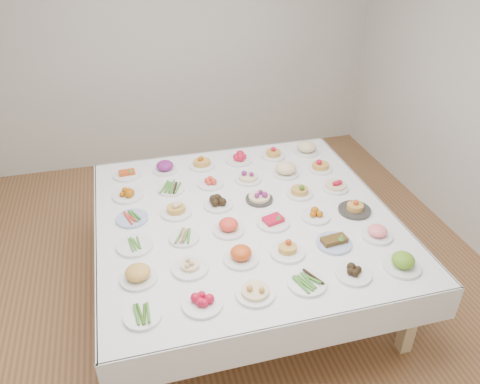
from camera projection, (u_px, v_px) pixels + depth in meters
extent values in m
plane|color=#8E5F3B|center=(219.00, 282.00, 4.18)|extent=(5.00, 5.00, 0.00)
cube|color=beige|center=(169.00, 50.00, 5.48)|extent=(5.00, 0.02, 2.80)
cube|color=white|center=(245.00, 218.00, 3.77)|extent=(2.32, 2.32, 0.06)
cube|color=white|center=(215.00, 163.00, 4.78)|extent=(2.34, 0.02, 0.28)
cube|color=white|center=(295.00, 339.00, 2.88)|extent=(2.34, 0.02, 0.28)
cube|color=white|center=(373.00, 209.00, 4.08)|extent=(0.02, 2.34, 0.28)
cube|color=white|center=(99.00, 253.00, 3.57)|extent=(0.01, 2.34, 0.28)
cube|color=#D9BE8B|center=(136.00, 377.00, 2.95)|extent=(0.09, 0.09, 0.69)
cube|color=#D9BE8B|center=(411.00, 316.00, 3.38)|extent=(0.09, 0.09, 0.69)
cube|color=#D9BE8B|center=(121.00, 208.00, 4.56)|extent=(0.09, 0.09, 0.69)
cube|color=#D9BE8B|center=(309.00, 182.00, 4.98)|extent=(0.09, 0.09, 0.69)
cylinder|color=white|center=(143.00, 317.00, 2.83)|extent=(0.23, 0.23, 0.02)
cylinder|color=white|center=(202.00, 304.00, 2.92)|extent=(0.25, 0.25, 0.02)
cylinder|color=white|center=(255.00, 294.00, 3.00)|extent=(0.25, 0.25, 0.02)
cylinder|color=white|center=(307.00, 284.00, 3.08)|extent=(0.25, 0.25, 0.02)
cylinder|color=white|center=(353.00, 274.00, 3.15)|extent=(0.24, 0.24, 0.02)
cylinder|color=white|center=(402.00, 267.00, 3.22)|extent=(0.26, 0.26, 0.02)
cylinder|color=white|center=(139.00, 278.00, 3.12)|extent=(0.25, 0.25, 0.02)
cylinder|color=white|center=(190.00, 268.00, 3.20)|extent=(0.25, 0.25, 0.02)
cylinder|color=white|center=(241.00, 259.00, 3.29)|extent=(0.25, 0.25, 0.02)
cylinder|color=white|center=(287.00, 252.00, 3.35)|extent=(0.25, 0.25, 0.02)
cylinder|color=#4C66B2|center=(334.00, 244.00, 3.43)|extent=(0.26, 0.26, 0.02)
cylinder|color=white|center=(376.00, 236.00, 3.51)|extent=(0.23, 0.23, 0.02)
cylinder|color=white|center=(135.00, 246.00, 3.41)|extent=(0.26, 0.26, 0.02)
cylinder|color=white|center=(184.00, 238.00, 3.48)|extent=(0.22, 0.22, 0.02)
cylinder|color=white|center=(229.00, 230.00, 3.57)|extent=(0.24, 0.24, 0.02)
cylinder|color=white|center=(273.00, 223.00, 3.65)|extent=(0.26, 0.26, 0.02)
cylinder|color=white|center=(315.00, 217.00, 3.72)|extent=(0.23, 0.23, 0.02)
cylinder|color=#2E2C29|center=(354.00, 211.00, 3.79)|extent=(0.26, 0.26, 0.02)
cylinder|color=#4C66B2|center=(132.00, 219.00, 3.69)|extent=(0.25, 0.25, 0.02)
cylinder|color=white|center=(176.00, 213.00, 3.77)|extent=(0.25, 0.25, 0.02)
cylinder|color=white|center=(218.00, 205.00, 3.86)|extent=(0.24, 0.24, 0.02)
cylinder|color=#2E2C29|center=(259.00, 200.00, 3.93)|extent=(0.22, 0.22, 0.02)
cylinder|color=white|center=(299.00, 194.00, 4.00)|extent=(0.22, 0.22, 0.02)
cylinder|color=white|center=(335.00, 188.00, 4.09)|extent=(0.23, 0.23, 0.02)
cylinder|color=white|center=(128.00, 196.00, 3.98)|extent=(0.25, 0.25, 0.02)
cylinder|color=white|center=(171.00, 190.00, 4.06)|extent=(0.22, 0.22, 0.02)
cylinder|color=white|center=(210.00, 184.00, 4.15)|extent=(0.23, 0.23, 0.02)
cylinder|color=white|center=(248.00, 180.00, 4.21)|extent=(0.23, 0.23, 0.02)
cylinder|color=white|center=(285.00, 174.00, 4.30)|extent=(0.23, 0.23, 0.02)
cylinder|color=white|center=(320.00, 169.00, 4.37)|extent=(0.22, 0.22, 0.02)
cylinder|color=white|center=(127.00, 175.00, 4.28)|extent=(0.24, 0.24, 0.02)
cylinder|color=white|center=(165.00, 170.00, 4.35)|extent=(0.22, 0.22, 0.02)
cylinder|color=white|center=(202.00, 166.00, 4.42)|extent=(0.24, 0.24, 0.02)
cylinder|color=white|center=(239.00, 161.00, 4.51)|extent=(0.25, 0.25, 0.02)
cylinder|color=white|center=(273.00, 156.00, 4.59)|extent=(0.23, 0.23, 0.02)
cylinder|color=white|center=(306.00, 152.00, 4.66)|extent=(0.23, 0.23, 0.02)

